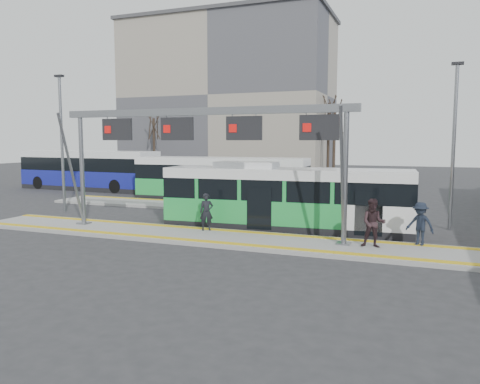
# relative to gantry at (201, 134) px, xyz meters

# --- Properties ---
(ground) EXTENTS (120.00, 120.00, 0.00)m
(ground) POSITION_rel_gantry_xyz_m (0.35, -0.25, -4.30)
(ground) COLOR #2D2D30
(ground) RESTS_ON ground
(platform_main) EXTENTS (22.00, 3.00, 0.15)m
(platform_main) POSITION_rel_gantry_xyz_m (0.35, -0.25, -4.22)
(platform_main) COLOR gray
(platform_main) RESTS_ON ground
(platform_second) EXTENTS (20.00, 3.00, 0.15)m
(platform_second) POSITION_rel_gantry_xyz_m (-3.65, 7.75, -4.22)
(platform_second) COLOR gray
(platform_second) RESTS_ON ground
(tactile_main) EXTENTS (22.00, 2.65, 0.02)m
(tactile_main) POSITION_rel_gantry_xyz_m (0.35, -0.25, -4.14)
(tactile_main) COLOR gold
(tactile_main) RESTS_ON platform_main
(tactile_second) EXTENTS (20.00, 0.35, 0.02)m
(tactile_second) POSITION_rel_gantry_xyz_m (-3.65, 8.90, -4.14)
(tactile_second) COLOR gold
(tactile_second) RESTS_ON platform_second
(gantry) EXTENTS (13.00, 1.68, 5.20)m
(gantry) POSITION_rel_gantry_xyz_m (0.00, 0.00, 0.00)
(gantry) COLOR slate
(gantry) RESTS_ON platform_main
(apartment_block) EXTENTS (24.50, 12.50, 18.40)m
(apartment_block) POSITION_rel_gantry_xyz_m (-13.65, 35.75, 4.91)
(apartment_block) COLOR gray
(apartment_block) RESTS_ON ground
(hero_bus) EXTENTS (11.20, 3.06, 3.04)m
(hero_bus) POSITION_rel_gantry_xyz_m (2.74, 2.94, -2.91)
(hero_bus) COLOR black
(hero_bus) RESTS_ON ground
(bg_bus_green) EXTENTS (11.65, 2.92, 2.89)m
(bg_bus_green) POSITION_rel_gantry_xyz_m (-3.95, 11.00, -2.87)
(bg_bus_green) COLOR black
(bg_bus_green) RESTS_ON ground
(bg_bus_blue) EXTENTS (12.24, 3.24, 3.16)m
(bg_bus_blue) POSITION_rel_gantry_xyz_m (-16.79, 13.54, -2.74)
(bg_bus_blue) COLOR black
(bg_bus_blue) RESTS_ON ground
(passenger_a) EXTENTS (0.70, 0.62, 1.60)m
(passenger_a) POSITION_rel_gantry_xyz_m (-0.11, 0.66, -3.35)
(passenger_a) COLOR black
(passenger_a) RESTS_ON platform_main
(passenger_b) EXTENTS (0.91, 0.73, 1.78)m
(passenger_b) POSITION_rel_gantry_xyz_m (6.92, -0.07, -3.26)
(passenger_b) COLOR #2F1F23
(passenger_b) RESTS_ON platform_main
(passenger_c) EXTENTS (1.20, 0.97, 1.61)m
(passenger_c) POSITION_rel_gantry_xyz_m (8.50, 0.85, -3.34)
(passenger_c) COLOR black
(passenger_c) RESTS_ON platform_main
(tree_left) EXTENTS (1.40, 1.40, 8.36)m
(tree_left) POSITION_rel_gantry_xyz_m (0.12, 30.43, 2.04)
(tree_left) COLOR #382B21
(tree_left) RESTS_ON ground
(tree_mid) EXTENTS (1.40, 1.40, 9.01)m
(tree_mid) POSITION_rel_gantry_xyz_m (-0.88, 32.66, 2.54)
(tree_mid) COLOR #382B21
(tree_mid) RESTS_ON ground
(tree_far) EXTENTS (1.40, 1.40, 7.30)m
(tree_far) POSITION_rel_gantry_xyz_m (-19.41, 27.89, 1.24)
(tree_far) COLOR #382B21
(tree_far) RESTS_ON ground
(lamp_west) EXTENTS (0.50, 0.25, 7.61)m
(lamp_west) POSITION_rel_gantry_xyz_m (-10.38, 3.52, -0.25)
(lamp_west) COLOR slate
(lamp_west) RESTS_ON ground
(lamp_east) EXTENTS (0.50, 0.25, 7.42)m
(lamp_east) POSITION_rel_gantry_xyz_m (9.75, 5.45, -0.35)
(lamp_east) COLOR slate
(lamp_east) RESTS_ON ground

